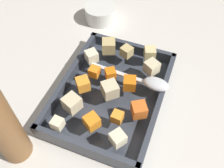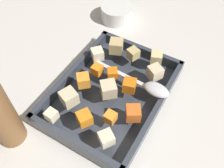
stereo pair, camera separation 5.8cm
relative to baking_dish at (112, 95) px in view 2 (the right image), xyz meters
name	(u,v)px [view 2 (the right image)]	position (x,y,z in m)	size (l,w,h in m)	color
ground_plane	(113,95)	(0.01, 0.00, -0.01)	(4.00, 4.00, 0.00)	beige
baking_dish	(112,95)	(0.00, 0.00, 0.00)	(0.33, 0.24, 0.05)	#333842
carrot_chunk_near_spoon	(133,113)	(-0.05, -0.08, 0.05)	(0.03, 0.03, 0.03)	orange
carrot_chunk_heap_top	(112,74)	(0.03, 0.01, 0.04)	(0.02, 0.02, 0.02)	orange
carrot_chunk_corner_sw	(83,117)	(-0.11, 0.01, 0.05)	(0.03, 0.03, 0.03)	orange
carrot_chunk_rim_edge	(110,117)	(-0.08, -0.04, 0.04)	(0.02, 0.02, 0.02)	orange
carrot_chunk_mid_right	(97,70)	(0.02, 0.05, 0.04)	(0.02, 0.02, 0.02)	orange
carrot_chunk_front_center	(129,85)	(0.01, -0.04, 0.05)	(0.03, 0.03, 0.03)	orange
carrot_chunk_mid_left	(83,80)	(-0.03, 0.06, 0.05)	(0.03, 0.03, 0.03)	orange
potato_chunk_corner_nw	(155,72)	(0.08, -0.07, 0.05)	(0.03, 0.03, 0.03)	beige
potato_chunk_near_right	(51,115)	(-0.14, 0.07, 0.04)	(0.02, 0.02, 0.02)	beige
potato_chunk_center	(108,89)	(-0.02, 0.00, 0.05)	(0.03, 0.03, 0.03)	beige
potato_chunk_back_center	(134,54)	(0.11, 0.00, 0.05)	(0.03, 0.03, 0.03)	tan
potato_chunk_far_left	(69,98)	(-0.09, 0.06, 0.05)	(0.03, 0.03, 0.03)	beige
potato_chunk_near_left	(106,138)	(-0.13, -0.06, 0.05)	(0.03, 0.03, 0.03)	beige
potato_chunk_corner_ne	(97,54)	(0.06, 0.08, 0.05)	(0.03, 0.03, 0.03)	beige
potato_chunk_corner_se	(116,46)	(0.11, 0.05, 0.05)	(0.03, 0.03, 0.03)	tan
potato_chunk_under_handle	(156,58)	(0.13, -0.06, 0.05)	(0.03, 0.03, 0.03)	#E0CC89
serving_spoon	(151,87)	(0.04, -0.08, 0.04)	(0.04, 0.20, 0.02)	silver
small_prep_bowl	(116,13)	(0.28, 0.15, 0.01)	(0.10, 0.10, 0.05)	silver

